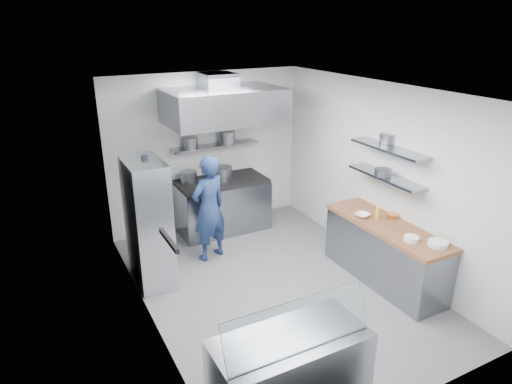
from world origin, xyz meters
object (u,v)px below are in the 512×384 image
chef (209,208)px  display_case (289,374)px  wire_rack (148,223)px  gas_range (222,206)px

chef → display_case: 3.29m
chef → display_case: chef is taller
wire_rack → gas_range: bearing=34.7°
gas_range → display_case: (-1.10, -4.10, -0.03)m
chef → wire_rack: (-1.03, -0.25, 0.07)m
display_case → chef: bearing=81.3°
gas_range → wire_rack: 2.04m
gas_range → chef: size_ratio=0.94×
gas_range → wire_rack: wire_rack is taller
gas_range → chef: (-0.60, -0.88, 0.40)m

